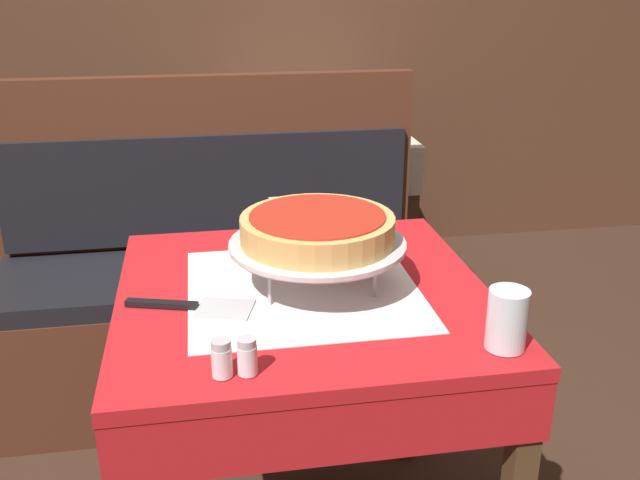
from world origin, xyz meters
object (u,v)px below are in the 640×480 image
(deep_dish_pizza, at_px, (318,228))
(water_glass_near, at_px, (507,319))
(pizza_pan_stand, at_px, (318,246))
(salt_shaker, at_px, (222,358))
(dining_table_front, at_px, (303,330))
(pepper_shaker, at_px, (247,356))
(booth_bench, at_px, (216,306))
(pizza_server, at_px, (195,307))
(napkin_holder, at_px, (289,215))
(dining_table_rear, at_px, (312,156))
(condiment_caddy, at_px, (315,121))

(deep_dish_pizza, bearing_deg, water_glass_near, -46.61)
(pizza_pan_stand, xyz_separation_m, salt_shaker, (-0.22, -0.32, -0.06))
(water_glass_near, bearing_deg, dining_table_front, 136.18)
(water_glass_near, distance_m, salt_shaker, 0.52)
(pepper_shaker, bearing_deg, booth_bench, 91.85)
(dining_table_front, xyz_separation_m, salt_shaker, (-0.19, -0.32, 0.14))
(pizza_pan_stand, xyz_separation_m, pizza_server, (-0.26, -0.06, -0.09))
(deep_dish_pizza, xyz_separation_m, pepper_shaker, (-0.18, -0.32, -0.10))
(napkin_holder, bearing_deg, booth_bench, 112.00)
(dining_table_rear, bearing_deg, deep_dish_pizza, -98.67)
(booth_bench, xyz_separation_m, napkin_holder, (0.20, -0.49, 0.49))
(pizza_server, height_order, salt_shaker, salt_shaker)
(pizza_server, bearing_deg, napkin_holder, 58.92)
(dining_table_rear, relative_size, condiment_caddy, 4.59)
(napkin_holder, distance_m, condiment_caddy, 1.23)
(pizza_pan_stand, bearing_deg, deep_dish_pizza, 90.00)
(dining_table_front, xyz_separation_m, booth_bench, (-0.18, 0.84, -0.34))
(water_glass_near, bearing_deg, condiment_caddy, 91.35)
(pepper_shaker, bearing_deg, deep_dish_pizza, 61.26)
(booth_bench, xyz_separation_m, pizza_server, (-0.05, -0.90, 0.45))
(pepper_shaker, bearing_deg, water_glass_near, 1.12)
(water_glass_near, height_order, napkin_holder, water_glass_near)
(deep_dish_pizza, height_order, pepper_shaker, deep_dish_pizza)
(salt_shaker, distance_m, pepper_shaker, 0.04)
(booth_bench, bearing_deg, napkin_holder, -68.00)
(pizza_pan_stand, distance_m, napkin_holder, 0.36)
(pizza_server, height_order, pepper_shaker, pepper_shaker)
(dining_table_front, xyz_separation_m, pepper_shaker, (-0.14, -0.32, 0.13))
(salt_shaker, height_order, napkin_holder, napkin_holder)
(salt_shaker, height_order, condiment_caddy, condiment_caddy)
(deep_dish_pizza, bearing_deg, pizza_pan_stand, -90.00)
(pizza_server, height_order, napkin_holder, napkin_holder)
(dining_table_rear, xyz_separation_m, deep_dish_pizza, (-0.24, -1.60, 0.26))
(deep_dish_pizza, height_order, salt_shaker, deep_dish_pizza)
(booth_bench, distance_m, condiment_caddy, 0.98)
(dining_table_rear, xyz_separation_m, pepper_shaker, (-0.42, -1.92, 0.16))
(deep_dish_pizza, distance_m, pepper_shaker, 0.38)
(dining_table_front, relative_size, booth_bench, 0.55)
(deep_dish_pizza, height_order, water_glass_near, deep_dish_pizza)
(dining_table_front, relative_size, dining_table_rear, 1.03)
(pizza_server, relative_size, water_glass_near, 2.34)
(dining_table_front, bearing_deg, pepper_shaker, -114.08)
(salt_shaker, xyz_separation_m, pepper_shaker, (0.04, 0.00, -0.00))
(pizza_server, relative_size, condiment_caddy, 1.59)
(pizza_pan_stand, relative_size, pepper_shaker, 5.61)
(pepper_shaker, height_order, condiment_caddy, condiment_caddy)
(water_glass_near, xyz_separation_m, napkin_holder, (-0.31, 0.67, -0.01))
(pizza_server, bearing_deg, booth_bench, 86.85)
(deep_dish_pizza, xyz_separation_m, water_glass_near, (0.30, -0.31, -0.08))
(deep_dish_pizza, relative_size, water_glass_near, 2.85)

